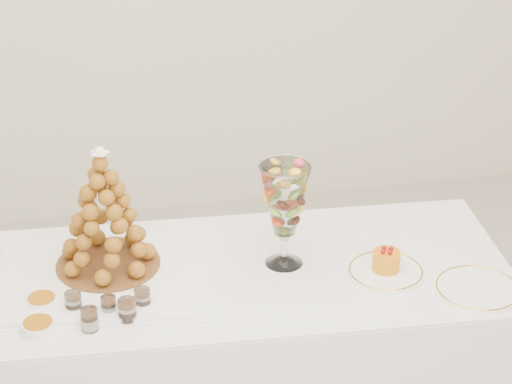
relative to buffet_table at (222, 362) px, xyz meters
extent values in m
cube|color=white|center=(0.00, 0.00, 0.00)|extent=(1.90, 0.85, 0.70)
cube|color=white|center=(0.00, 0.00, 0.35)|extent=(1.89, 0.85, 0.01)
cube|color=white|center=(-0.38, 0.02, 0.36)|extent=(0.69, 0.55, 0.02)
cylinder|color=white|center=(0.21, 0.02, 0.36)|extent=(0.12, 0.12, 0.02)
cylinder|color=white|center=(0.21, 0.02, 0.41)|extent=(0.03, 0.03, 0.08)
sphere|color=white|center=(0.21, 0.02, 0.46)|extent=(0.04, 0.04, 0.04)
cylinder|color=white|center=(0.51, -0.11, 0.36)|extent=(0.24, 0.24, 0.01)
cylinder|color=white|center=(0.76, -0.26, 0.36)|extent=(0.27, 0.27, 0.01)
cylinder|color=white|center=(-0.46, -0.13, 0.39)|extent=(0.06, 0.06, 0.07)
cylinder|color=white|center=(-0.36, -0.16, 0.38)|extent=(0.05, 0.05, 0.06)
cylinder|color=white|center=(-0.26, -0.15, 0.39)|extent=(0.06, 0.06, 0.07)
cylinder|color=white|center=(-0.42, -0.22, 0.39)|extent=(0.06, 0.06, 0.07)
cylinder|color=white|center=(-0.31, -0.21, 0.39)|extent=(0.07, 0.07, 0.07)
cylinder|color=white|center=(-0.56, -0.08, 0.37)|extent=(0.09, 0.09, 0.03)
cylinder|color=white|center=(-0.57, -0.20, 0.37)|extent=(0.09, 0.09, 0.03)
cylinder|color=brown|center=(-0.35, 0.08, 0.38)|extent=(0.33, 0.33, 0.01)
cone|color=#8B5315|center=(-0.35, 0.08, 0.58)|extent=(0.30, 0.30, 0.40)
sphere|color=white|center=(-0.35, 0.08, 0.77)|extent=(0.04, 0.04, 0.04)
cylinder|color=orange|center=(0.51, -0.10, 0.40)|extent=(0.09, 0.09, 0.06)
sphere|color=maroon|center=(0.53, -0.10, 0.43)|extent=(0.02, 0.02, 0.02)
sphere|color=maroon|center=(0.51, -0.09, 0.43)|extent=(0.02, 0.02, 0.02)
sphere|color=maroon|center=(0.50, -0.10, 0.43)|extent=(0.02, 0.02, 0.02)
sphere|color=maroon|center=(0.52, -0.12, 0.43)|extent=(0.02, 0.02, 0.02)
camera|label=1|loc=(-0.43, -2.65, 2.05)|focal=70.00mm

